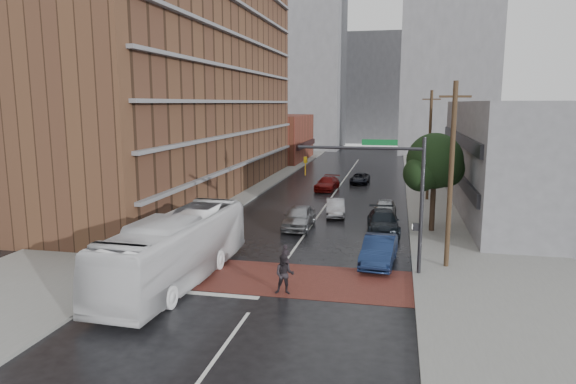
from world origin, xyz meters
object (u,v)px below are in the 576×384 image
at_px(car_travel_c, 327,184).
at_px(suv_travel, 360,178).
at_px(car_travel_a, 299,217).
at_px(pedestrian_b, 284,274).
at_px(pedestrian_a, 285,258).
at_px(car_travel_b, 335,208).
at_px(car_parked_near, 379,251).
at_px(car_parked_mid, 383,222).
at_px(car_parked_far, 385,209).
at_px(transit_bus, 176,249).

relative_size(car_travel_c, suv_travel, 1.14).
bearing_deg(car_travel_a, pedestrian_b, -81.59).
xyz_separation_m(pedestrian_a, car_travel_b, (0.96, 14.16, -0.06)).
xyz_separation_m(car_travel_b, car_parked_near, (3.87, -11.89, 0.12)).
distance_m(car_travel_c, car_parked_mid, 17.70).
height_order(car_travel_a, car_travel_c, car_travel_a).
bearing_deg(pedestrian_a, car_travel_b, 85.84).
xyz_separation_m(car_travel_c, car_parked_far, (6.16, -11.89, 0.04)).
relative_size(pedestrian_a, suv_travel, 0.35).
relative_size(car_travel_a, car_parked_far, 1.14).
bearing_deg(car_parked_mid, pedestrian_a, -121.52).
xyz_separation_m(pedestrian_a, car_travel_a, (-1.10, 9.57, 0.09)).
bearing_deg(car_parked_near, transit_bus, -148.37).
relative_size(pedestrian_a, car_travel_a, 0.30).
distance_m(car_travel_a, car_travel_c, 16.59).
bearing_deg(suv_travel, car_travel_b, -88.74).
height_order(pedestrian_a, pedestrian_b, pedestrian_b).
xyz_separation_m(transit_bus, car_travel_b, (5.92, 16.89, -1.04)).
height_order(pedestrian_a, car_parked_mid, car_parked_mid).
xyz_separation_m(car_travel_a, suv_travel, (2.74, 21.85, -0.25)).
height_order(pedestrian_b, car_parked_near, pedestrian_b).
relative_size(car_parked_near, car_parked_mid, 0.92).
height_order(pedestrian_b, car_travel_b, pedestrian_b).
xyz_separation_m(car_travel_b, car_parked_far, (3.87, 0.11, 0.05)).
bearing_deg(pedestrian_b, suv_travel, 82.61).
relative_size(car_travel_b, car_travel_c, 0.86).
bearing_deg(car_travel_a, car_parked_near, -50.32).
height_order(car_travel_b, car_parked_far, car_parked_far).
height_order(car_travel_a, suv_travel, car_travel_a).
bearing_deg(car_parked_far, pedestrian_a, -107.07).
height_order(suv_travel, car_parked_near, car_parked_near).
relative_size(car_travel_b, suv_travel, 0.98).
distance_m(car_travel_b, car_parked_mid, 6.01).
height_order(car_parked_near, car_parked_mid, car_parked_near).
relative_size(car_travel_c, car_parked_near, 0.98).
xyz_separation_m(car_travel_a, car_parked_far, (5.94, 4.70, -0.10)).
bearing_deg(car_parked_mid, car_travel_a, 175.26).
height_order(pedestrian_a, car_travel_c, pedestrian_a).
distance_m(pedestrian_b, suv_travel, 34.66).
xyz_separation_m(transit_bus, car_parked_far, (9.80, 17.00, -0.99)).
bearing_deg(car_parked_far, pedestrian_b, -101.75).
bearing_deg(car_parked_mid, car_parked_far, 85.30).
bearing_deg(car_travel_b, pedestrian_a, -101.73).
bearing_deg(pedestrian_a, pedestrian_b, -78.63).
height_order(transit_bus, pedestrian_a, transit_bus).
bearing_deg(car_travel_c, car_parked_near, -69.65).
height_order(transit_bus, car_parked_near, transit_bus).
relative_size(transit_bus, pedestrian_b, 6.41).
distance_m(pedestrian_a, car_parked_mid, 10.72).
bearing_deg(suv_travel, pedestrian_a, -89.48).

